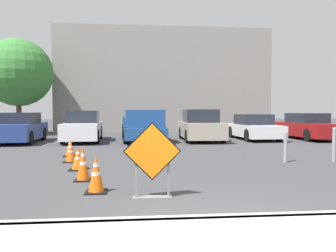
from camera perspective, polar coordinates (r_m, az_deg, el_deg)
ground_plane at (r=14.49m, az=-0.50°, el=-3.59°), size 96.00×96.00×0.00m
curb_lip at (r=4.76m, az=9.99°, el=-15.95°), size 26.16×0.20×0.14m
road_closed_sign at (r=5.92m, az=-2.77°, el=-5.57°), size 1.05×0.20×1.38m
traffic_cone_nearest at (r=6.55m, az=-12.42°, el=-8.21°), size 0.41×0.41×0.73m
traffic_cone_second at (r=7.70m, az=-14.57°, el=-6.35°), size 0.39×0.39×0.80m
traffic_cone_third at (r=9.12m, az=-15.36°, el=-5.51°), size 0.47×0.47×0.62m
traffic_cone_fourth at (r=10.53m, az=-16.55°, el=-4.35°), size 0.43×0.43×0.65m
traffic_cone_fifth at (r=11.85m, az=-16.68°, el=-3.64°), size 0.43×0.43×0.62m
parked_car_nearest at (r=17.81m, az=-24.57°, el=-0.41°), size 2.08×4.21×1.49m
parked_car_second at (r=17.49m, az=-14.57°, el=-0.19°), size 1.98×4.71×1.58m
pickup_truck at (r=16.91m, az=-4.40°, el=-0.18°), size 2.31×5.14×1.63m
parked_car_third at (r=17.36m, az=5.68°, el=-0.08°), size 1.99×4.22×1.65m
parked_car_fourth at (r=18.62m, az=14.69°, el=-0.29°), size 2.01×4.23×1.38m
parked_car_fifth at (r=19.82m, az=23.09°, el=-0.14°), size 1.93×4.68×1.45m
bollard_nearest at (r=10.65m, az=19.79°, el=-3.28°), size 0.12×0.12×0.96m
bollard_second at (r=11.39m, az=26.95°, el=-2.74°), size 0.12×0.12×1.08m
building_facade_backdrop at (r=26.38m, az=-0.98°, el=7.62°), size 15.91×5.00×7.69m
street_tree_behind_lot at (r=23.49m, az=-24.65°, el=8.45°), size 4.36×4.36×6.23m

